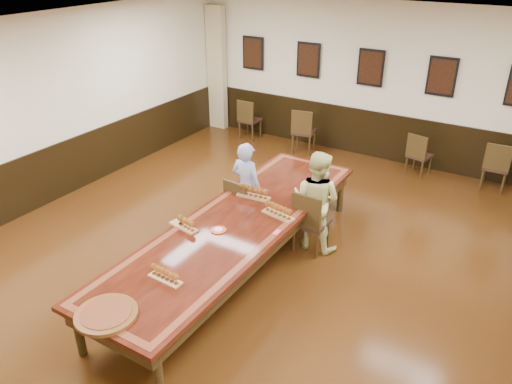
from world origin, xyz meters
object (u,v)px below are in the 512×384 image
Objects in this scene: chair_man at (243,204)px; spare_chair_c at (420,154)px; spare_chair_b at (304,130)px; carved_platter at (106,314)px; spare_chair_d at (497,166)px; person_man at (247,187)px; chair_woman at (312,220)px; spare_chair_a at (250,119)px; person_woman at (316,201)px; conference_table at (237,231)px.

spare_chair_c is at bearing -112.58° from chair_man.
carved_platter is (1.10, -6.75, 0.28)m from spare_chair_b.
spare_chair_d is 4.83m from person_man.
spare_chair_d is at bearing -118.14° from chair_woman.
person_man is (0.01, 0.10, 0.27)m from chair_man.
chair_woman is 4.87m from spare_chair_a.
spare_chair_b reaches higher than spare_chair_d.
spare_chair_d is (3.20, 3.71, 0.01)m from chair_man.
person_woman reaches higher than spare_chair_c.
chair_woman is 3.61m from spare_chair_c.
conference_table is at bearing 57.01° from chair_woman.
person_man reaches higher than chair_woman.
spare_chair_d is (3.89, 0.19, -0.02)m from spare_chair_b.
conference_table is at bearing 122.59° from chair_man.
spare_chair_b is 0.20× the size of conference_table.
person_man is 0.29× the size of conference_table.
spare_chair_a is 7.33m from carved_platter.
spare_chair_a reaches higher than spare_chair_c.
spare_chair_d is at bearing -126.68° from chair_man.
spare_chair_b reaches higher than carved_platter.
spare_chair_a is at bearing -55.32° from chair_man.
person_woman is at bearing 59.20° from spare_chair_d.
spare_chair_b is 3.51m from person_man.
spare_chair_d is (5.35, 0.08, 0.01)m from spare_chair_a.
spare_chair_d is at bearing -127.38° from person_man.
spare_chair_b is 3.89m from spare_chair_d.
conference_table is at bearing 86.56° from spare_chair_c.
spare_chair_b is 3.85m from person_woman.
person_woman is at bearing 58.66° from conference_table.
person_woman reaches higher than spare_chair_d.
chair_man is 1.05× the size of spare_chair_c.
conference_table is (0.50, -0.93, 0.15)m from chair_man.
spare_chair_b is at bearing -74.47° from person_man.
person_woman is (-0.64, -3.44, 0.34)m from spare_chair_c.
spare_chair_a is at bearing 12.39° from spare_chair_c.
spare_chair_d is at bearing -163.34° from spare_chair_c.
conference_table is (-0.67, -1.00, 0.12)m from chair_woman.
carved_platter is (0.41, -3.22, 0.31)m from chair_man.
person_woman is 1.30m from conference_table.
spare_chair_c is (2.50, 0.09, -0.05)m from spare_chair_b.
chair_woman is at bearing 133.12° from spare_chair_a.
carved_platter reaches higher than conference_table.
person_man is at bearing 115.89° from conference_table.
conference_table is at bearing 94.34° from spare_chair_b.
spare_chair_c reaches higher than carved_platter.
person_man is (-1.17, 0.03, 0.24)m from chair_woman.
person_woman is (1.17, 0.08, 0.04)m from person_man.
conference_table is (-1.31, -4.54, 0.17)m from spare_chair_c.
chair_man is at bearing 90.40° from spare_chair_b.
person_man is 1.15m from conference_table.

